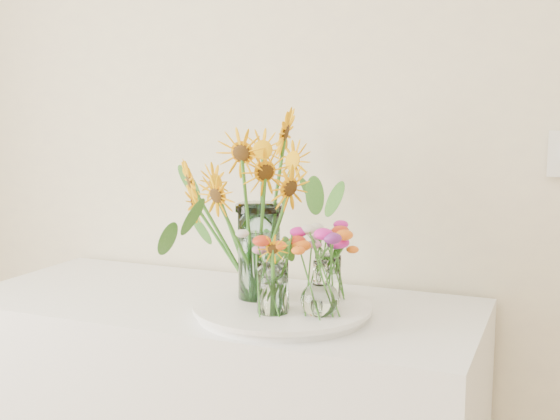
% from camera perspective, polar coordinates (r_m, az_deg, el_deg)
% --- Properties ---
extents(tray, '(0.42, 0.42, 0.02)m').
position_cam_1_polar(tray, '(1.78, 0.18, -8.21)').
color(tray, white).
rests_on(tray, counter).
extents(mason_jar, '(0.14, 0.14, 0.25)m').
position_cam_1_polar(mason_jar, '(1.81, -1.72, -3.42)').
color(mason_jar, silver).
rests_on(mason_jar, tray).
extents(sunflower_bouquet, '(0.86, 0.86, 0.48)m').
position_cam_1_polar(sunflower_bouquet, '(1.79, -1.74, 0.24)').
color(sunflower_bouquet, '#FFAE05').
rests_on(sunflower_bouquet, tray).
extents(small_vase_a, '(0.09, 0.09, 0.13)m').
position_cam_1_polar(small_vase_a, '(1.69, -0.59, -6.40)').
color(small_vase_a, white).
rests_on(small_vase_a, tray).
extents(wildflower_posy_a, '(0.20, 0.20, 0.22)m').
position_cam_1_polar(wildflower_posy_a, '(1.68, -0.59, -4.91)').
color(wildflower_posy_a, orange).
rests_on(wildflower_posy_a, tray).
extents(small_vase_b, '(0.12, 0.12, 0.14)m').
position_cam_1_polar(small_vase_b, '(1.68, 3.28, -6.40)').
color(small_vase_b, white).
rests_on(small_vase_b, tray).
extents(wildflower_posy_b, '(0.21, 0.21, 0.23)m').
position_cam_1_polar(wildflower_posy_b, '(1.66, 3.30, -4.90)').
color(wildflower_posy_b, orange).
rests_on(wildflower_posy_b, tray).
extents(small_vase_c, '(0.09, 0.09, 0.12)m').
position_cam_1_polar(small_vase_c, '(1.82, 3.90, -5.52)').
color(small_vase_c, white).
rests_on(small_vase_c, tray).
extents(wildflower_posy_c, '(0.19, 0.19, 0.21)m').
position_cam_1_polar(wildflower_posy_c, '(1.81, 3.92, -4.13)').
color(wildflower_posy_c, orange).
rests_on(wildflower_posy_c, tray).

